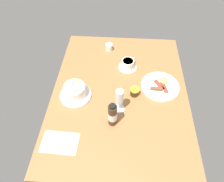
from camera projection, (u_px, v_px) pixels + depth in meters
ground_plane at (120, 93)px, 121.57cm from camera, size 110.00×84.00×3.00cm
porridge_bowl at (75, 91)px, 115.30cm from camera, size 19.28×19.28×9.22cm
cutlery_setting at (61, 143)px, 99.40cm from camera, size 12.87×19.47×0.90cm
coffee_cup at (128, 64)px, 131.25cm from camera, size 12.56×12.56×6.32cm
creamer_jug at (109, 47)px, 143.11cm from camera, size 5.73×5.23×5.72cm
wine_glass at (119, 98)px, 104.27cm from camera, size 6.69×6.69×16.39cm
jam_jar at (135, 92)px, 117.01cm from camera, size 5.56×5.56×5.26cm
sauce_bottle_brown at (113, 115)px, 100.66cm from camera, size 4.91×4.91×17.18cm
breakfast_plate at (161, 86)px, 122.10cm from camera, size 24.16×24.16×3.70cm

